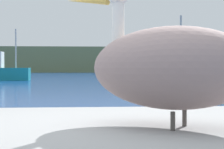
% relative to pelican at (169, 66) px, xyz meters
% --- Properties ---
extents(hillside_backdrop, '(140.00, 12.54, 5.17)m').
position_rel_pelican_xyz_m(hillside_backdrop, '(-0.80, 79.10, 1.42)').
color(hillside_backdrop, '#6B7A51').
rests_on(hillside_backdrop, ground).
extents(pelican, '(1.34, 1.14, 1.00)m').
position_rel_pelican_xyz_m(pelican, '(0.00, 0.00, 0.00)').
color(pelican, gray).
rests_on(pelican, pier_dock).
extents(fishing_boat_yellow, '(7.46, 2.38, 4.43)m').
position_rel_pelican_xyz_m(fishing_boat_yellow, '(7.68, 21.25, -0.26)').
color(fishing_boat_yellow, yellow).
rests_on(fishing_boat_yellow, ground).
extents(fishing_boat_red, '(6.43, 4.39, 4.69)m').
position_rel_pelican_xyz_m(fishing_boat_red, '(8.30, 41.81, -0.31)').
color(fishing_boat_red, red).
rests_on(fishing_boat_red, ground).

